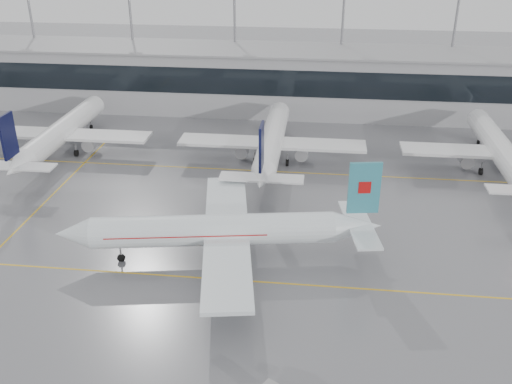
# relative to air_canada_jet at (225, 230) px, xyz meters

# --- Properties ---
(ground) EXTENTS (320.00, 320.00, 0.00)m
(ground) POSITION_rel_air_canada_jet_xyz_m (2.68, -4.27, -3.72)
(ground) COLOR slate
(ground) RESTS_ON ground
(taxi_line_main) EXTENTS (120.00, 0.25, 0.01)m
(taxi_line_main) POSITION_rel_air_canada_jet_xyz_m (2.68, -4.27, -3.72)
(taxi_line_main) COLOR yellow
(taxi_line_main) RESTS_ON ground
(taxi_line_north) EXTENTS (120.00, 0.25, 0.01)m
(taxi_line_north) POSITION_rel_air_canada_jet_xyz_m (2.68, 25.73, -3.72)
(taxi_line_north) COLOR yellow
(taxi_line_north) RESTS_ON ground
(taxi_line_cross) EXTENTS (0.25, 60.00, 0.01)m
(taxi_line_cross) POSITION_rel_air_canada_jet_xyz_m (-27.32, 10.73, -3.72)
(taxi_line_cross) COLOR yellow
(taxi_line_cross) RESTS_ON ground
(terminal) EXTENTS (180.00, 15.00, 12.00)m
(terminal) POSITION_rel_air_canada_jet_xyz_m (2.68, 57.73, 2.28)
(terminal) COLOR #9C9CA0
(terminal) RESTS_ON ground
(terminal_glass) EXTENTS (180.00, 0.20, 5.00)m
(terminal_glass) POSITION_rel_air_canada_jet_xyz_m (2.68, 50.18, 3.78)
(terminal_glass) COLOR black
(terminal_glass) RESTS_ON ground
(terminal_roof) EXTENTS (182.00, 16.00, 0.40)m
(terminal_roof) POSITION_rel_air_canada_jet_xyz_m (2.68, 57.73, 8.48)
(terminal_roof) COLOR gray
(terminal_roof) RESTS_ON ground
(light_masts) EXTENTS (156.40, 1.00, 22.60)m
(light_masts) POSITION_rel_air_canada_jet_xyz_m (2.68, 63.73, 9.62)
(light_masts) COLOR gray
(light_masts) RESTS_ON ground
(air_canada_jet) EXTENTS (37.02, 30.04, 11.71)m
(air_canada_jet) POSITION_rel_air_canada_jet_xyz_m (0.00, 0.00, 0.00)
(air_canada_jet) COLOR white
(air_canada_jet) RESTS_ON ground
(parked_jet_b) EXTENTS (29.64, 36.96, 11.72)m
(parked_jet_b) POSITION_rel_air_canada_jet_xyz_m (-32.32, 29.42, -0.01)
(parked_jet_b) COLOR white
(parked_jet_b) RESTS_ON ground
(parked_jet_c) EXTENTS (29.64, 36.96, 11.72)m
(parked_jet_c) POSITION_rel_air_canada_jet_xyz_m (2.68, 29.42, -0.01)
(parked_jet_c) COLOR white
(parked_jet_c) RESTS_ON ground
(parked_jet_d) EXTENTS (29.64, 36.96, 11.72)m
(parked_jet_d) POSITION_rel_air_canada_jet_xyz_m (37.68, 29.42, -0.01)
(parked_jet_d) COLOR white
(parked_jet_d) RESTS_ON ground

